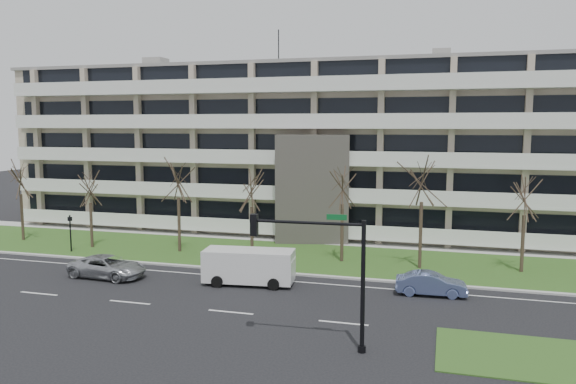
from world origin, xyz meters
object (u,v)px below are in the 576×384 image
(traffic_signal, at_px, (324,262))
(pedestrian_signal, at_px, (70,229))
(silver_pickup, at_px, (108,267))
(white_van, at_px, (250,264))
(blue_sedan, at_px, (431,284))

(traffic_signal, distance_m, pedestrian_signal, 26.37)
(pedestrian_signal, bearing_deg, silver_pickup, -33.46)
(silver_pickup, distance_m, traffic_signal, 17.89)
(silver_pickup, xyz_separation_m, pedestrian_signal, (-6.90, 5.53, 1.14))
(white_van, xyz_separation_m, pedestrian_signal, (-16.28, 4.48, 0.56))
(silver_pickup, bearing_deg, pedestrian_signal, 55.73)
(blue_sedan, bearing_deg, silver_pickup, 91.85)
(silver_pickup, height_order, white_van, white_van)
(silver_pickup, relative_size, white_van, 0.88)
(silver_pickup, relative_size, traffic_signal, 0.84)
(white_van, xyz_separation_m, traffic_signal, (6.49, -8.65, 2.61))
(silver_pickup, height_order, traffic_signal, traffic_signal)
(white_van, height_order, traffic_signal, traffic_signal)
(blue_sedan, xyz_separation_m, pedestrian_signal, (-27.12, 3.77, 1.18))
(white_van, distance_m, pedestrian_signal, 16.90)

